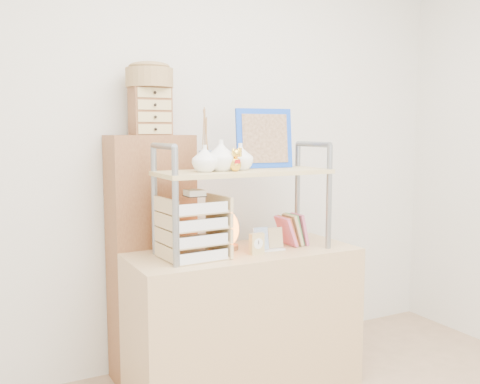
% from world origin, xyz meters
% --- Properties ---
extents(room_shell, '(3.42, 3.41, 2.61)m').
position_xyz_m(room_shell, '(0.00, 0.39, 1.69)').
color(room_shell, silver).
rests_on(room_shell, ground).
extents(desk, '(1.20, 0.50, 0.75)m').
position_xyz_m(desk, '(0.00, 1.20, 0.38)').
color(desk, tan).
rests_on(desk, ground).
extents(cabinet, '(0.46, 0.25, 1.35)m').
position_xyz_m(cabinet, '(-0.38, 1.57, 0.68)').
color(cabinet, brown).
rests_on(cabinet, ground).
extents(hutch, '(0.90, 0.34, 0.74)m').
position_xyz_m(hutch, '(-0.01, 1.21, 1.18)').
color(hutch, gray).
rests_on(hutch, desk).
extents(letter_tray, '(0.30, 0.28, 0.34)m').
position_xyz_m(letter_tray, '(-0.29, 1.16, 0.89)').
color(letter_tray, '#DFC486').
rests_on(letter_tray, desk).
extents(salt_lamp, '(0.14, 0.13, 0.21)m').
position_xyz_m(salt_lamp, '(-0.06, 1.27, 0.86)').
color(salt_lamp, brown).
rests_on(salt_lamp, desk).
extents(desk_clock, '(0.08, 0.04, 0.11)m').
position_xyz_m(desk_clock, '(0.02, 1.10, 0.80)').
color(desk_clock, tan).
rests_on(desk_clock, desk).
extents(postcard_stand, '(0.18, 0.06, 0.13)m').
position_xyz_m(postcard_stand, '(0.12, 1.15, 0.79)').
color(postcard_stand, white).
rests_on(postcard_stand, desk).
extents(drawer_chest, '(0.20, 0.16, 0.25)m').
position_xyz_m(drawer_chest, '(-0.38, 1.55, 1.48)').
color(drawer_chest, brown).
rests_on(drawer_chest, cabinet).
extents(woven_basket, '(0.25, 0.25, 0.10)m').
position_xyz_m(woven_basket, '(-0.38, 1.55, 1.65)').
color(woven_basket, olive).
rests_on(woven_basket, drawer_chest).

